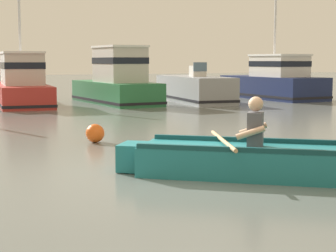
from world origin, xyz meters
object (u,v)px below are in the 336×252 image
(moored_boat_navy, at_px, (274,82))
(mooring_buoy, at_px, (95,133))
(rowboat_with_person, at_px, (240,159))
(moored_boat_green, at_px, (117,82))
(moored_boat_red, at_px, (22,85))
(moored_boat_grey, at_px, (194,90))

(moored_boat_navy, distance_m, mooring_buoy, 14.98)
(rowboat_with_person, relative_size, mooring_buoy, 8.48)
(moored_boat_green, height_order, mooring_buoy, moored_boat_green)
(rowboat_with_person, xyz_separation_m, moored_boat_green, (2.36, 14.24, 0.59))
(rowboat_with_person, distance_m, moored_boat_red, 15.11)
(moored_boat_red, distance_m, moored_boat_green, 3.71)
(moored_boat_green, distance_m, mooring_buoy, 10.74)
(rowboat_with_person, relative_size, moored_boat_grey, 0.62)
(moored_boat_green, xyz_separation_m, moored_boat_grey, (3.22, -0.39, -0.33))
(moored_boat_red, bearing_deg, moored_boat_green, -12.60)
(rowboat_with_person, xyz_separation_m, moored_boat_navy, (9.76, 14.34, 0.50))
(moored_boat_grey, height_order, mooring_buoy, moored_boat_grey)
(mooring_buoy, bearing_deg, moored_boat_red, 90.50)
(moored_boat_green, bearing_deg, mooring_buoy, -109.17)
(moored_boat_grey, bearing_deg, moored_boat_red, 170.08)
(moored_boat_red, distance_m, moored_boat_grey, 6.94)
(moored_boat_red, bearing_deg, rowboat_with_person, -85.23)
(moored_boat_green, height_order, moored_boat_grey, moored_boat_green)
(moored_boat_green, xyz_separation_m, moored_boat_navy, (7.40, 0.11, -0.08))
(moored_boat_red, relative_size, moored_boat_green, 1.16)
(rowboat_with_person, relative_size, moored_boat_green, 0.61)
(moored_boat_grey, bearing_deg, rowboat_with_person, -111.94)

